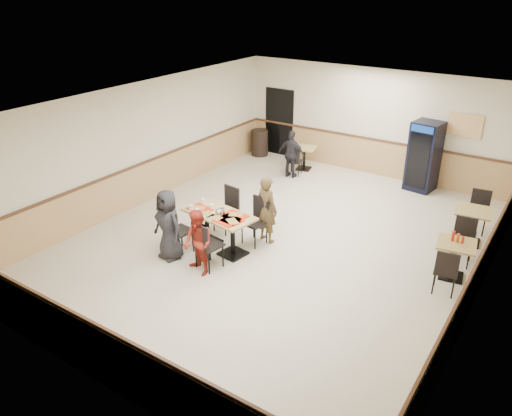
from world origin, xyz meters
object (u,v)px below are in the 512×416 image
Objects in this scene: diner_man_opposite at (267,209)px; side_table_near at (455,255)px; side_table_far at (472,221)px; trash_bin at (260,143)px; lone_diner at (291,154)px; diner_woman_right at (198,243)px; diner_woman_left at (168,225)px; pepsi_cooler at (424,156)px; back_table at (304,155)px; main_table at (219,225)px.

diner_man_opposite is 3.81m from side_table_near.
trash_bin is at bearing 161.24° from side_table_far.
side_table_near is at bearing 147.72° from lone_diner.
trash_bin reaches higher than side_table_near.
trash_bin is (-6.94, 2.36, -0.10)m from side_table_far.
diner_woman_right is 1.87m from diner_man_opposite.
diner_woman_left is 0.88m from diner_woman_right.
side_table_near is at bearing -57.58° from pepsi_cooler.
side_table_far is at bearing -21.34° from back_table.
diner_man_opposite is at bearing 63.77° from diner_woman_left.
side_table_far is at bearing 162.91° from lone_diner.
back_table is at bearing -11.00° from trash_bin.
main_table is 1.25× the size of diner_woman_right.
trash_bin is at bearing 169.00° from back_table.
diner_man_opposite reaches higher than back_table.
diner_man_opposite reaches higher than diner_woman_left.
lone_diner reaches higher than back_table.
lone_diner is (-1.45, 3.57, -0.06)m from diner_man_opposite.
diner_woman_right is (0.87, -0.13, -0.09)m from diner_woman_left.
pepsi_cooler is at bearing -99.05° from diner_man_opposite.
diner_woman_left is (-0.62, -0.85, 0.19)m from main_table.
diner_woman_left is at bearing -154.04° from side_table_near.
side_table_far is 3.03m from pepsi_cooler.
diner_man_opposite is (0.38, 1.83, 0.09)m from diner_woman_right.
trash_bin is (-5.14, -0.04, -0.51)m from pepsi_cooler.
diner_man_opposite is 5.71m from trash_bin.
diner_woman_left is at bearing 66.40° from diner_man_opposite.
trash_bin is at bearing -35.37° from lone_diner.
trash_bin is (-1.80, 1.12, -0.27)m from lone_diner.
diner_woman_left is 0.80× the size of pepsi_cooler.
side_table_far is at bearing 65.65° from diner_woman_right.
main_table is 6.13m from pepsi_cooler.
diner_woman_left is at bearing -168.36° from diner_woman_right.
main_table is at bearing 66.40° from diner_man_opposite.
diner_woman_right is 4.84m from side_table_near.
back_table is 0.92× the size of trash_bin.
trash_bin is at bearing 150.44° from side_table_near.
diner_woman_right is 6.94m from pepsi_cooler.
pepsi_cooler is at bearing 6.71° from back_table.
diner_man_opposite is 1.79× the size of trash_bin.
diner_woman_left is at bearing -108.30° from pepsi_cooler.
main_table is at bearing 124.02° from diner_woman_right.
main_table is 1.20× the size of lone_diner.
side_table_far is at bearing -135.01° from diner_man_opposite.
lone_diner is at bearing -55.15° from diner_man_opposite.
back_table is (-5.14, 2.01, -0.06)m from side_table_far.
diner_man_opposite is 1.09× the size of lone_diner.
diner_woman_left is 1.78× the size of trash_bin.
diner_woman_left is 1.09× the size of lone_diner.
diner_woman_left is 1.88× the size of side_table_near.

